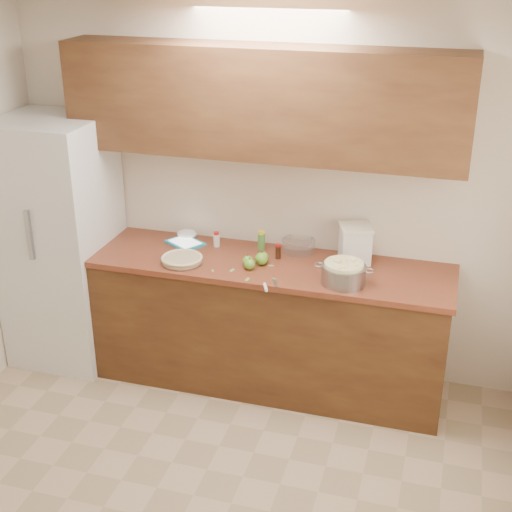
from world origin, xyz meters
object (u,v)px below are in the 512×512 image
(pie, at_px, (182,259))
(colander, at_px, (344,273))
(flour_canister, at_px, (355,243))
(tablet, at_px, (185,243))

(pie, bearing_deg, colander, -0.19)
(pie, bearing_deg, flour_canister, 17.53)
(colander, bearing_deg, pie, 179.81)
(colander, bearing_deg, tablet, 165.36)
(flour_canister, bearing_deg, pie, -162.47)
(colander, bearing_deg, flour_canister, 87.90)
(colander, xyz_separation_m, tablet, (-1.18, 0.31, -0.06))
(pie, bearing_deg, tablet, 107.75)
(pie, distance_m, colander, 1.08)
(colander, relative_size, flour_canister, 1.44)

